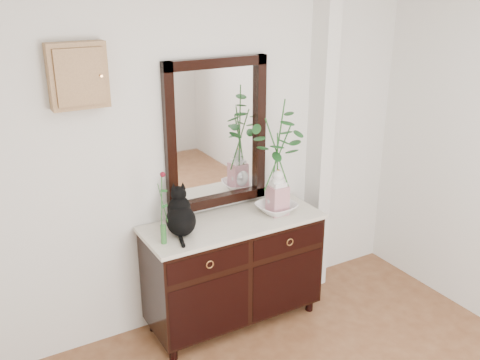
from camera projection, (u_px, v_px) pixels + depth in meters
wall_back at (204, 148)px, 3.86m from camera, size 3.60×0.04×2.70m
pilaster at (321, 132)px, 4.26m from camera, size 0.12×0.20×2.70m
sideboard at (233, 266)px, 4.01m from camera, size 1.33×0.52×0.82m
wall_mirror at (217, 135)px, 3.86m from camera, size 0.80×0.06×1.10m
key_cabinet at (78, 76)px, 3.22m from camera, size 0.35×0.10×0.40m
cat at (181, 211)px, 3.63m from camera, size 0.30×0.34×0.33m
lotus_bowl at (276, 208)px, 4.01m from camera, size 0.33×0.33×0.07m
vase_branches at (278, 155)px, 3.86m from camera, size 0.52×0.52×0.86m
bud_vase_rose at (162, 208)px, 3.46m from camera, size 0.07×0.07×0.51m
ginger_jar at (278, 192)px, 3.94m from camera, size 0.14×0.14×0.35m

